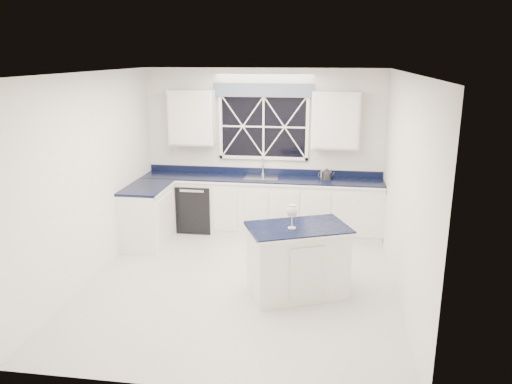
% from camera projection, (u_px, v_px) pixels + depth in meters
% --- Properties ---
extents(ground, '(4.50, 4.50, 0.00)m').
position_uv_depth(ground, '(241.00, 281.00, 6.63)').
color(ground, '#B4B4AF').
rests_on(ground, ground).
extents(back_wall, '(4.00, 0.10, 2.70)m').
position_uv_depth(back_wall, '(264.00, 150.00, 8.42)').
color(back_wall, silver).
rests_on(back_wall, ground).
extents(base_cabinets, '(3.99, 1.60, 0.90)m').
position_uv_depth(base_cabinets, '(240.00, 208.00, 8.26)').
color(base_cabinets, silver).
rests_on(base_cabinets, ground).
extents(countertop, '(3.98, 0.64, 0.04)m').
position_uv_depth(countertop, '(261.00, 179.00, 8.25)').
color(countertop, black).
rests_on(countertop, base_cabinets).
extents(dishwasher, '(0.60, 0.58, 0.82)m').
position_uv_depth(dishwasher, '(198.00, 206.00, 8.54)').
color(dishwasher, black).
rests_on(dishwasher, ground).
extents(window, '(1.65, 0.09, 1.26)m').
position_uv_depth(window, '(263.00, 122.00, 8.25)').
color(window, black).
rests_on(window, ground).
extents(upper_cabinets, '(3.10, 0.34, 0.90)m').
position_uv_depth(upper_cabinets, '(263.00, 119.00, 8.11)').
color(upper_cabinets, silver).
rests_on(upper_cabinets, ground).
extents(faucet, '(0.05, 0.20, 0.30)m').
position_uv_depth(faucet, '(263.00, 166.00, 8.39)').
color(faucet, '#BCBCBF').
rests_on(faucet, countertop).
extents(island, '(1.39, 1.13, 0.89)m').
position_uv_depth(island, '(297.00, 260.00, 6.18)').
color(island, silver).
rests_on(island, ground).
extents(rug, '(1.40, 1.02, 0.02)m').
position_uv_depth(rug, '(293.00, 255.00, 7.48)').
color(rug, '#B2B2AD').
rests_on(rug, ground).
extents(kettle, '(0.27, 0.17, 0.19)m').
position_uv_depth(kettle, '(326.00, 174.00, 8.09)').
color(kettle, '#2F2F32').
rests_on(kettle, countertop).
extents(wine_glass, '(0.12, 0.12, 0.29)m').
position_uv_depth(wine_glass, '(292.00, 212.00, 5.94)').
color(wine_glass, silver).
rests_on(wine_glass, island).
extents(soap_bottle, '(0.09, 0.09, 0.17)m').
position_uv_depth(soap_bottle, '(323.00, 173.00, 8.23)').
color(soap_bottle, silver).
rests_on(soap_bottle, countertop).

